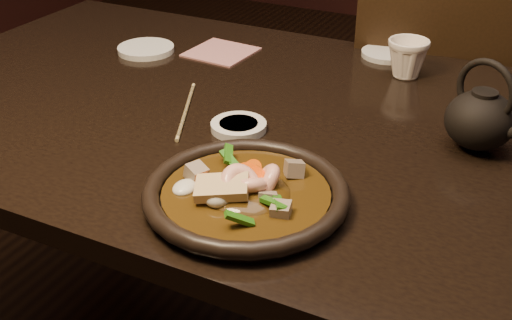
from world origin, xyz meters
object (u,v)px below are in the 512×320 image
at_px(chair, 430,133).
at_px(teapot, 481,117).
at_px(table, 271,151).
at_px(plate, 246,194).
at_px(tea_cup, 407,57).

bearing_deg(chair, teapot, 96.41).
relative_size(table, plate, 5.34).
xyz_separation_m(chair, plate, (-0.10, -0.86, 0.28)).
distance_m(chair, tea_cup, 0.42).
distance_m(table, tea_cup, 0.36).
height_order(plate, tea_cup, tea_cup).
height_order(table, plate, plate).
xyz_separation_m(chair, tea_cup, (-0.02, -0.29, 0.30)).
height_order(tea_cup, teapot, teapot).
bearing_deg(tea_cup, table, -120.11).
bearing_deg(chair, tea_cup, 75.33).
bearing_deg(tea_cup, teapot, -53.71).
bearing_deg(table, plate, -72.02).
height_order(chair, teapot, teapot).
relative_size(chair, plate, 2.99).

